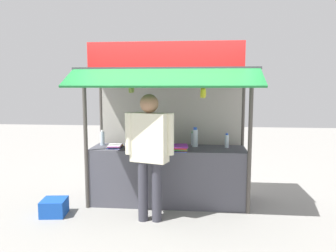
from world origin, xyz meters
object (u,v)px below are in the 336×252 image
at_px(water_bottle_left, 227,141).
at_px(magazine_stack_mid_right, 180,148).
at_px(water_bottle_back_right, 193,139).
at_px(banana_bunch_rightmost, 203,93).
at_px(vendor_person, 149,146).
at_px(water_bottle_front_right, 195,138).
at_px(plastic_crate, 54,207).
at_px(magazine_stack_back_left, 115,146).
at_px(magazine_stack_mid_left, 134,145).
at_px(banana_bunch_inner_left, 131,88).
at_px(water_bottle_far_left, 152,137).
at_px(water_bottle_far_right, 102,138).
at_px(magazine_stack_right, 143,148).

bearing_deg(water_bottle_left, magazine_stack_mid_right, -157.40).
relative_size(water_bottle_back_right, banana_bunch_rightmost, 0.75).
bearing_deg(vendor_person, water_bottle_front_right, -107.85).
bearing_deg(plastic_crate, magazine_stack_back_left, 38.28).
distance_m(water_bottle_front_right, plastic_crate, 2.38).
distance_m(water_bottle_back_right, magazine_stack_mid_left, 0.98).
relative_size(water_bottle_front_right, banana_bunch_inner_left, 1.34).
bearing_deg(water_bottle_left, banana_bunch_rightmost, -125.74).
relative_size(water_bottle_back_right, plastic_crate, 0.68).
xyz_separation_m(water_bottle_back_right, banana_bunch_rightmost, (0.15, -0.71, 0.78)).
bearing_deg(vendor_person, water_bottle_far_left, -66.95).
relative_size(water_bottle_left, plastic_crate, 0.68).
bearing_deg(magazine_stack_back_left, water_bottle_far_right, 143.82).
xyz_separation_m(water_bottle_back_right, vendor_person, (-0.58, -1.00, 0.06)).
height_order(water_bottle_back_right, water_bottle_left, water_bottle_left).
bearing_deg(banana_bunch_inner_left, magazine_stack_back_left, 134.30).
bearing_deg(water_bottle_front_right, water_bottle_back_right, 105.91).
bearing_deg(magazine_stack_right, water_bottle_front_right, 26.34).
xyz_separation_m(water_bottle_left, plastic_crate, (-2.54, -0.79, -0.89)).
relative_size(magazine_stack_right, vendor_person, 0.16).
xyz_separation_m(water_bottle_back_right, banana_bunch_inner_left, (-0.88, -0.71, 0.84)).
distance_m(magazine_stack_mid_left, banana_bunch_inner_left, 1.01).
xyz_separation_m(magazine_stack_right, vendor_person, (0.18, -0.49, 0.12)).
relative_size(water_bottle_far_left, magazine_stack_mid_left, 1.24).
bearing_deg(water_bottle_far_right, water_bottle_front_right, 1.04).
height_order(water_bottle_left, vendor_person, vendor_person).
xyz_separation_m(water_bottle_front_right, vendor_person, (-0.61, -0.88, 0.02)).
xyz_separation_m(magazine_stack_right, banana_bunch_inner_left, (-0.12, -0.19, 0.91)).
distance_m(magazine_stack_back_left, banana_bunch_inner_left, 1.05).
height_order(magazine_stack_mid_right, banana_bunch_inner_left, banana_bunch_inner_left).
distance_m(water_bottle_left, banana_bunch_rightmost, 1.02).
distance_m(water_bottle_far_left, banana_bunch_rightmost, 1.23).
bearing_deg(banana_bunch_rightmost, water_bottle_front_right, 100.92).
bearing_deg(water_bottle_back_right, magazine_stack_mid_right, -112.25).
relative_size(water_bottle_front_right, magazine_stack_mid_left, 1.24).
distance_m(magazine_stack_right, magazine_stack_mid_left, 0.31).
relative_size(water_bottle_front_right, magazine_stack_mid_right, 0.96).
bearing_deg(magazine_stack_back_left, water_bottle_far_left, 18.36).
relative_size(magazine_stack_mid_left, plastic_crate, 0.75).
xyz_separation_m(water_bottle_far_left, plastic_crate, (-1.33, -0.79, -0.93)).
bearing_deg(water_bottle_left, vendor_person, -142.89).
xyz_separation_m(water_bottle_left, magazine_stack_mid_left, (-1.48, -0.11, -0.07)).
bearing_deg(plastic_crate, water_bottle_far_right, 57.76).
xyz_separation_m(water_bottle_far_left, vendor_person, (0.09, -0.85, 0.02)).
xyz_separation_m(water_bottle_far_right, water_bottle_left, (2.03, -0.01, -0.01)).
distance_m(water_bottle_far_right, magazine_stack_right, 0.83).
xyz_separation_m(water_bottle_back_right, magazine_stack_mid_right, (-0.19, -0.47, -0.07)).
relative_size(water_bottle_back_right, water_bottle_far_right, 0.90).
height_order(water_bottle_far_left, magazine_stack_mid_left, water_bottle_far_left).
xyz_separation_m(magazine_stack_back_left, magazine_stack_right, (0.47, -0.17, 0.02)).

